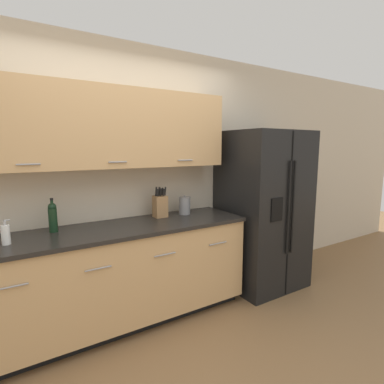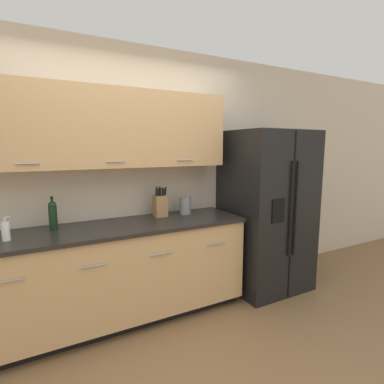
{
  "view_description": "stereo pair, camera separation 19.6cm",
  "coord_description": "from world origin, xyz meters",
  "px_view_note": "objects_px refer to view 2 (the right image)",
  "views": [
    {
      "loc": [
        -1.03,
        -1.47,
        1.61
      ],
      "look_at": [
        0.55,
        1.05,
        1.16
      ],
      "focal_mm": 28.0,
      "sensor_mm": 36.0,
      "label": 1
    },
    {
      "loc": [
        -0.86,
        -1.57,
        1.61
      ],
      "look_at": [
        0.55,
        1.05,
        1.16
      ],
      "focal_mm": 28.0,
      "sensor_mm": 36.0,
      "label": 2
    }
  ],
  "objects_px": {
    "refrigerator": "(266,211)",
    "knife_block": "(160,205)",
    "steel_canister": "(185,205)",
    "wine_bottle": "(53,215)",
    "soap_dispenser": "(6,231)"
  },
  "relations": [
    {
      "from": "refrigerator",
      "to": "knife_block",
      "type": "relative_size",
      "value": 5.83
    },
    {
      "from": "knife_block",
      "to": "steel_canister",
      "type": "bearing_deg",
      "value": -3.52
    },
    {
      "from": "knife_block",
      "to": "wine_bottle",
      "type": "height_order",
      "value": "knife_block"
    },
    {
      "from": "refrigerator",
      "to": "knife_block",
      "type": "height_order",
      "value": "refrigerator"
    },
    {
      "from": "refrigerator",
      "to": "soap_dispenser",
      "type": "distance_m",
      "value": 2.53
    },
    {
      "from": "wine_bottle",
      "to": "steel_canister",
      "type": "xyz_separation_m",
      "value": [
        1.26,
        -0.0,
        -0.04
      ]
    },
    {
      "from": "refrigerator",
      "to": "knife_block",
      "type": "xyz_separation_m",
      "value": [
        -1.21,
        0.22,
        0.13
      ]
    },
    {
      "from": "refrigerator",
      "to": "soap_dispenser",
      "type": "height_order",
      "value": "refrigerator"
    },
    {
      "from": "wine_bottle",
      "to": "steel_canister",
      "type": "height_order",
      "value": "wine_bottle"
    },
    {
      "from": "knife_block",
      "to": "soap_dispenser",
      "type": "relative_size",
      "value": 1.68
    },
    {
      "from": "steel_canister",
      "to": "wine_bottle",
      "type": "bearing_deg",
      "value": 179.79
    },
    {
      "from": "knife_block",
      "to": "wine_bottle",
      "type": "bearing_deg",
      "value": -179.28
    },
    {
      "from": "refrigerator",
      "to": "steel_canister",
      "type": "relative_size",
      "value": 9.02
    },
    {
      "from": "steel_canister",
      "to": "knife_block",
      "type": "bearing_deg",
      "value": 176.48
    },
    {
      "from": "refrigerator",
      "to": "steel_canister",
      "type": "distance_m",
      "value": 0.96
    }
  ]
}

